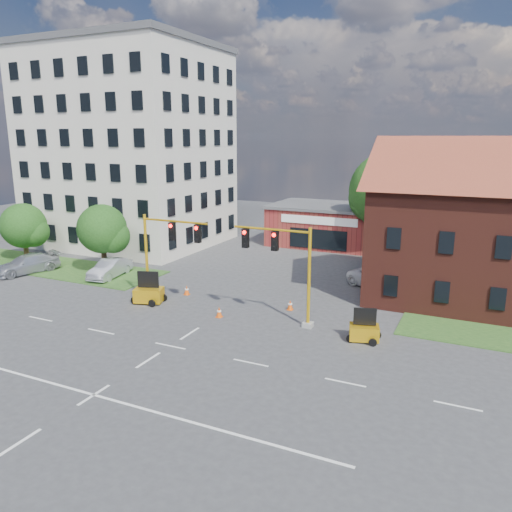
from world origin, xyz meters
name	(u,v)px	position (x,y,z in m)	size (l,w,h in m)	color
ground	(170,346)	(0.00, 0.00, 0.00)	(120.00, 120.00, 0.00)	#3C3C3E
grass_verge_nw	(50,266)	(-20.00, 10.00, 0.04)	(22.00, 6.00, 0.08)	#224A1B
lane_markings	(136,368)	(0.00, -3.00, 0.01)	(60.00, 36.00, 0.01)	white
office_block	(129,147)	(-20.00, 21.90, 10.31)	(18.40, 15.40, 20.60)	silver
brick_shop	(330,225)	(0.00, 29.98, 2.16)	(12.40, 8.40, 4.30)	maroon
tree_large	(392,194)	(6.88, 27.08, 6.09)	(7.75, 7.38, 10.05)	#3E2A16
tree_nw_front	(105,231)	(-13.79, 10.58, 3.66)	(4.35, 4.14, 5.90)	#3E2A16
tree_nw_rear	(26,227)	(-23.79, 11.08, 3.12)	(4.42, 4.21, 5.36)	#3E2A16
signal_mast_west	(166,249)	(-4.36, 6.00, 3.92)	(5.30, 0.60, 6.20)	gray
signal_mast_east	(284,262)	(4.36, 6.00, 3.92)	(5.30, 0.60, 6.20)	gray
trailer_west	(149,293)	(-5.65, 5.59, 0.68)	(2.23, 1.83, 2.18)	yellow
trailer_east	(364,331)	(9.61, 5.37, 0.59)	(1.89, 1.51, 1.88)	yellow
cone_a	(143,296)	(-6.32, 5.77, 0.34)	(0.40, 0.40, 0.70)	#EE530C
cone_b	(187,290)	(-4.26, 8.28, 0.34)	(0.40, 0.40, 0.70)	#EE530C
cone_c	(219,312)	(0.23, 5.17, 0.34)	(0.40, 0.40, 0.70)	#EE530C
cone_d	(290,305)	(3.88, 8.44, 0.34)	(0.40, 0.40, 0.70)	#EE530C
pickup_white	(382,279)	(8.50, 15.91, 0.76)	(2.52, 5.47, 1.52)	white
sedan_silver_front	(110,268)	(-12.56, 9.53, 0.76)	(1.62, 4.64, 1.53)	#B3B5BB
sedan_silver_rear	(27,264)	(-19.91, 7.55, 0.79)	(2.21, 5.45, 1.58)	#B3B5BB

